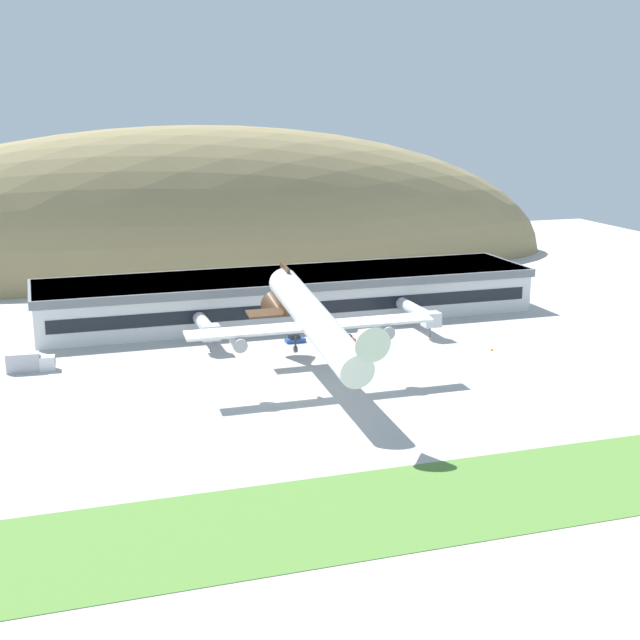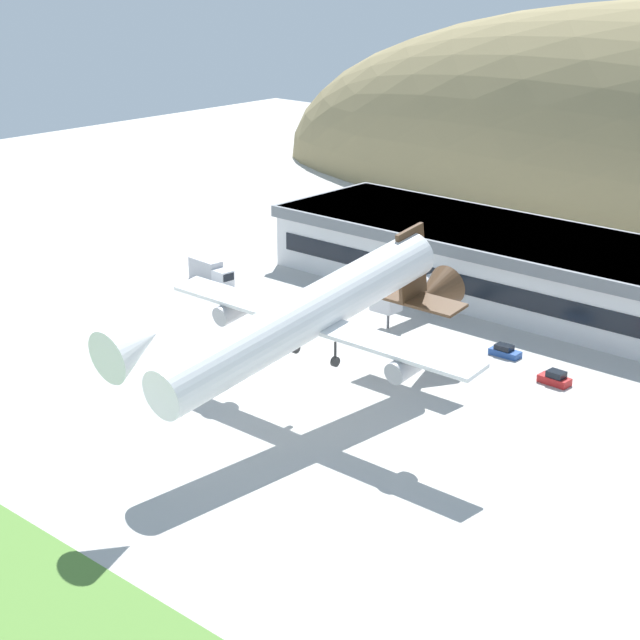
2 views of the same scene
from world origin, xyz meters
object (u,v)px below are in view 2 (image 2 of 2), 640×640
Objects in this scene: service_car_0 at (505,351)px; terminal_building at (620,285)px; jetway_0 at (406,293)px; fuel_truck at (210,272)px; service_car_1 at (555,379)px; cargo_airplane at (309,316)px.

terminal_building is at bearing 77.28° from service_car_0.
terminal_building is at bearing 40.13° from jetway_0.
service_car_1 is at bearing 0.36° from fuel_truck.
terminal_building is 2.09× the size of cargo_airplane.
service_car_1 is at bearing -79.03° from terminal_building.
service_car_1 is at bearing -12.16° from jetway_0.
fuel_truck is (-32.47, -6.05, -2.41)m from jetway_0.
cargo_airplane is at bearing -30.39° from fuel_truck.
terminal_building is 8.19× the size of jetway_0.
service_car_0 is at bearing 158.22° from service_car_1.
cargo_airplane reaches higher than fuel_truck.
cargo_airplane is 13.68× the size of service_car_1.
service_car_0 is (-4.58, -20.28, -4.85)m from terminal_building.
cargo_airplane is 13.10× the size of service_car_0.
service_car_0 is 49.77m from fuel_truck.
service_car_1 is (4.65, -23.97, -4.76)m from terminal_building.
service_car_1 is at bearing 60.66° from cargo_airplane.
service_car_0 is at bearing 79.55° from cargo_airplane.
service_car_1 is (14.74, 26.22, -11.11)m from cargo_airplane.
fuel_truck is (-44.08, 25.85, -10.21)m from cargo_airplane.
cargo_airplane is 32.06m from service_car_1.
cargo_airplane is at bearing -101.37° from terminal_building.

